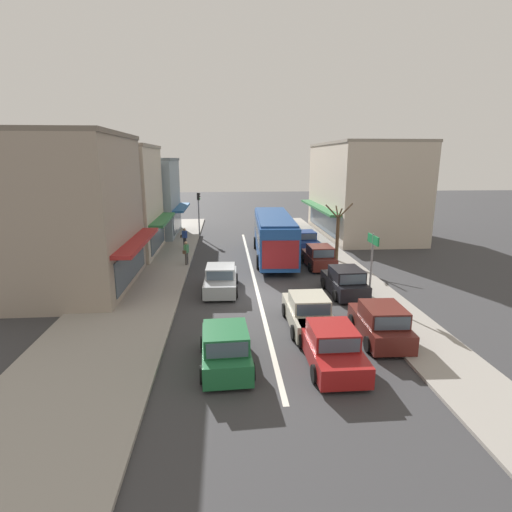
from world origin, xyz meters
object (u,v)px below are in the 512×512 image
city_bus (274,233)px  street_tree_right (338,234)px  parked_hatchback_kerb_front (380,323)px  parked_sedan_kerb_rear (305,241)px  parked_hatchback_kerb_second (345,282)px  sedan_adjacent_lane_trail (221,279)px  sedan_adjacent_lane_lead (331,346)px  pedestrian_with_handbag_near (184,237)px  pedestrian_browsing_midblock (186,251)px  sedan_behind_bus_near (308,312)px  hatchback_queue_gap_filler (226,348)px  directional_road_sign (372,252)px  traffic_light_downstreet (199,207)px  parked_hatchback_kerb_third (319,257)px

city_bus → street_tree_right: (4.37, -1.48, 0.14)m
parked_hatchback_kerb_front → parked_sedan_kerb_rear: 17.19m
parked_hatchback_kerb_front → parked_hatchback_kerb_second: same height
parked_hatchback_kerb_second → parked_sedan_kerb_rear: (0.08, 11.57, -0.05)m
sedan_adjacent_lane_trail → parked_sedan_kerb_rear: bearing=56.7°
city_bus → sedan_adjacent_lane_lead: city_bus is taller
pedestrian_with_handbag_near → pedestrian_browsing_midblock: 5.42m
pedestrian_with_handbag_near → pedestrian_browsing_midblock: size_ratio=1.00×
parked_hatchback_kerb_front → city_bus: bearing=100.7°
parked_hatchback_kerb_second → parked_sedan_kerb_rear: size_ratio=0.88×
sedan_behind_bus_near → pedestrian_browsing_midblock: (-6.27, 10.66, 0.40)m
hatchback_queue_gap_filler → pedestrian_with_handbag_near: 19.52m
city_bus → directional_road_sign: directional_road_sign is taller
traffic_light_downstreet → street_tree_right: size_ratio=0.99×
parked_sedan_kerb_rear → pedestrian_with_handbag_near: (-9.84, 0.38, 0.40)m
parked_hatchback_kerb_front → traffic_light_downstreet: 24.40m
traffic_light_downstreet → pedestrian_with_handbag_near: 5.51m
sedan_adjacent_lane_trail → directional_road_sign: (7.70, -2.38, 2.01)m
pedestrian_with_handbag_near → pedestrian_browsing_midblock: (0.62, -5.38, 0.00)m
parked_hatchback_kerb_third → street_tree_right: bearing=39.7°
parked_hatchback_kerb_second → parked_hatchback_kerb_third: (-0.10, 5.66, 0.00)m
traffic_light_downstreet → directional_road_sign: bearing=-61.8°
hatchback_queue_gap_filler → parked_hatchback_kerb_second: (6.51, 7.29, 0.00)m
parked_sedan_kerb_rear → directional_road_sign: bearing=-86.1°
traffic_light_downstreet → pedestrian_with_handbag_near: bearing=-99.9°
city_bus → sedan_adjacent_lane_trail: 8.36m
sedan_adjacent_lane_trail → pedestrian_with_handbag_near: bearing=105.6°
sedan_adjacent_lane_lead → parked_sedan_kerb_rear: size_ratio=0.99×
sedan_adjacent_lane_trail → sedan_adjacent_lane_lead: 9.43m
parked_hatchback_kerb_front → street_tree_right: bearing=82.3°
parked_hatchback_kerb_front → parked_hatchback_kerb_third: bearing=89.5°
parked_hatchback_kerb_third → pedestrian_with_handbag_near: 11.53m
city_bus → parked_hatchback_kerb_front: 14.40m
pedestrian_browsing_midblock → sedan_behind_bus_near: bearing=-59.5°
pedestrian_with_handbag_near → parked_hatchback_kerb_third: bearing=-33.1°
parked_hatchback_kerb_front → pedestrian_browsing_midblock: 15.12m
parked_hatchback_kerb_front → street_tree_right: size_ratio=0.89×
parked_hatchback_kerb_third → traffic_light_downstreet: size_ratio=0.89×
sedan_behind_bus_near → parked_hatchback_kerb_front: (2.66, -1.53, 0.05)m
city_bus → pedestrian_with_handbag_near: (-6.89, 3.47, -0.81)m
city_bus → sedan_adjacent_lane_lead: 15.89m
sedan_adjacent_lane_lead → sedan_behind_bus_near: size_ratio=1.00×
parked_hatchback_kerb_front → parked_sedan_kerb_rear: (0.28, 17.19, -0.05)m
sedan_adjacent_lane_trail → directional_road_sign: size_ratio=1.18×
sedan_adjacent_lane_trail → parked_sedan_kerb_rear: (6.83, 10.40, 0.00)m
hatchback_queue_gap_filler → sedan_behind_bus_near: 4.85m
hatchback_queue_gap_filler → traffic_light_downstreet: size_ratio=0.90×
parked_hatchback_kerb_third → traffic_light_downstreet: (-8.76, 11.42, 2.15)m
sedan_behind_bus_near → traffic_light_downstreet: bearing=105.8°
city_bus → directional_road_sign: 10.45m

